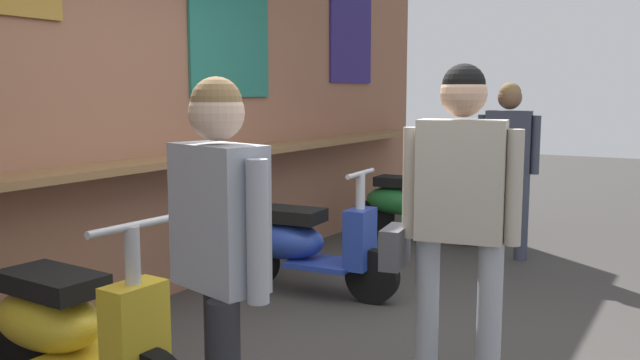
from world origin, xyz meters
TOP-DOWN VIEW (x-y plane):
  - market_stall_facade at (-0.00, 2.02)m, footprint 9.82×0.61m
  - scooter_yellow at (-1.12, 1.08)m, footprint 0.47×1.40m
  - scooter_blue at (1.02, 1.08)m, footprint 0.50×1.40m
  - scooter_green at (3.21, 1.08)m, footprint 0.47×1.40m
  - shopper_with_handbag at (-0.13, -0.53)m, footprint 0.34×0.66m
  - shopper_browsing at (-1.24, 0.03)m, footprint 0.37×0.54m
  - shopper_passing at (2.94, 0.06)m, footprint 0.32×0.65m

SIDE VIEW (x-z plane):
  - scooter_yellow at x=-1.12m, z-range -0.10..0.87m
  - scooter_blue at x=1.02m, z-range -0.10..0.87m
  - scooter_green at x=3.21m, z-range -0.10..0.87m
  - shopper_browsing at x=-1.24m, z-range 0.17..1.77m
  - shopper_passing at x=2.94m, z-range 0.17..1.79m
  - shopper_with_handbag at x=-0.13m, z-range 0.18..1.85m
  - market_stall_facade at x=0.00m, z-range 0.00..3.54m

